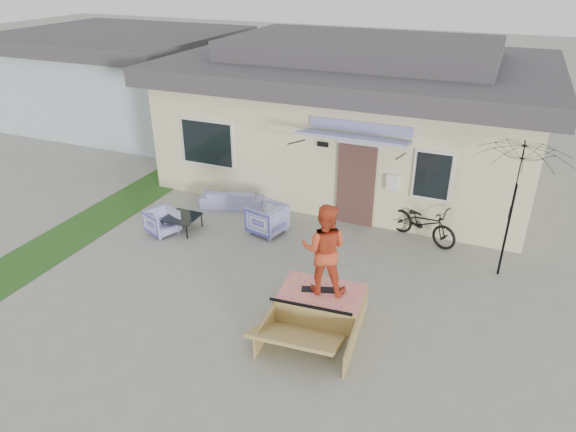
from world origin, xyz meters
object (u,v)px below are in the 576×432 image
at_px(loveseat, 233,196).
at_px(armchair_left, 162,221).
at_px(skateboard, 323,289).
at_px(skater, 324,248).
at_px(patio_umbrella, 513,200).
at_px(skate_ramp, 322,303).
at_px(armchair_right, 267,217).
at_px(bicycle, 424,219).
at_px(coffee_table, 183,223).

bearing_deg(loveseat, armchair_left, 49.84).
xyz_separation_m(skateboard, skater, (0.00, 0.00, 0.91)).
height_order(patio_umbrella, skate_ramp, patio_umbrella).
bearing_deg(armchair_right, skate_ramp, 55.47).
xyz_separation_m(loveseat, armchair_right, (1.48, -0.98, 0.08)).
bearing_deg(loveseat, skate_ramp, 120.10).
distance_m(patio_umbrella, skateboard, 4.28).
bearing_deg(skate_ramp, patio_umbrella, 37.98).
bearing_deg(armchair_left, armchair_right, -44.13).
height_order(loveseat, skater, skater).
relative_size(armchair_left, bicycle, 0.38).
height_order(bicycle, skater, skater).
bearing_deg(skate_ramp, coffee_table, 151.73).
height_order(armchair_right, skater, skater).
relative_size(coffee_table, skater, 0.44).
distance_m(armchair_left, skater, 5.05).
relative_size(coffee_table, skateboard, 0.95).
distance_m(bicycle, skate_ramp, 3.91).
bearing_deg(skate_ramp, armchair_left, 156.82).
xyz_separation_m(armchair_left, skater, (4.69, -1.50, 1.10)).
xyz_separation_m(bicycle, skate_ramp, (-1.23, -3.69, -0.31)).
relative_size(loveseat, bicycle, 0.95).
xyz_separation_m(patio_umbrella, skateboard, (-3.03, -2.76, -1.21)).
relative_size(armchair_left, skateboard, 0.85).
bearing_deg(armchair_right, patio_umbrella, 105.58).
bearing_deg(patio_umbrella, loveseat, 173.75).
bearing_deg(loveseat, skateboard, 120.48).
distance_m(armchair_right, skate_ramp, 3.50).
distance_m(coffee_table, bicycle, 5.88).
distance_m(armchair_right, skateboard, 3.46).
bearing_deg(armchair_left, skate_ramp, -86.28).
xyz_separation_m(loveseat, skater, (3.83, -3.51, 1.11)).
bearing_deg(skater, armchair_left, -28.97).
bearing_deg(bicycle, skateboard, -176.13).
bearing_deg(coffee_table, bicycle, 18.02).
relative_size(loveseat, patio_umbrella, 0.77).
bearing_deg(patio_umbrella, bicycle, 153.91).
bearing_deg(skater, patio_umbrella, -148.92).
height_order(loveseat, patio_umbrella, patio_umbrella).
bearing_deg(armchair_left, patio_umbrella, -58.72).
height_order(armchair_left, skate_ramp, armchair_left).
bearing_deg(armchair_left, skater, -85.73).
xyz_separation_m(armchair_left, bicycle, (5.93, 2.14, 0.23)).
relative_size(bicycle, skateboard, 2.22).
height_order(skateboard, skater, skater).
bearing_deg(patio_umbrella, armchair_left, -170.73).
bearing_deg(loveseat, armchair_right, 129.63).
relative_size(loveseat, coffee_table, 2.20).
relative_size(armchair_right, coffee_table, 1.07).
distance_m(coffee_table, patio_umbrella, 7.59).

